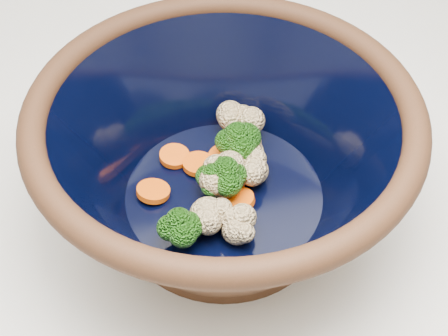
{
  "coord_description": "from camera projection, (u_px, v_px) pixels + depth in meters",
  "views": [
    {
      "loc": [
        -0.05,
        -0.49,
        1.4
      ],
      "look_at": [
        0.05,
        -0.11,
        0.97
      ],
      "focal_mm": 50.0,
      "sensor_mm": 36.0,
      "label": 1
    }
  ],
  "objects": [
    {
      "name": "counter",
      "position": [
        179.0,
        335.0,
        1.03
      ],
      "size": [
        1.2,
        1.2,
        0.9
      ],
      "primitive_type": "cube",
      "color": "white",
      "rests_on": "ground"
    },
    {
      "name": "mixing_bowl",
      "position": [
        224.0,
        157.0,
        0.57
      ],
      "size": [
        0.41,
        0.41,
        0.15
      ],
      "rotation": [
        0.0,
        0.0,
        0.29
      ],
      "color": "black",
      "rests_on": "counter"
    },
    {
      "name": "vegetable_pile",
      "position": [
        224.0,
        172.0,
        0.6
      ],
      "size": [
        0.14,
        0.16,
        0.05
      ],
      "color": "#608442",
      "rests_on": "mixing_bowl"
    }
  ]
}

